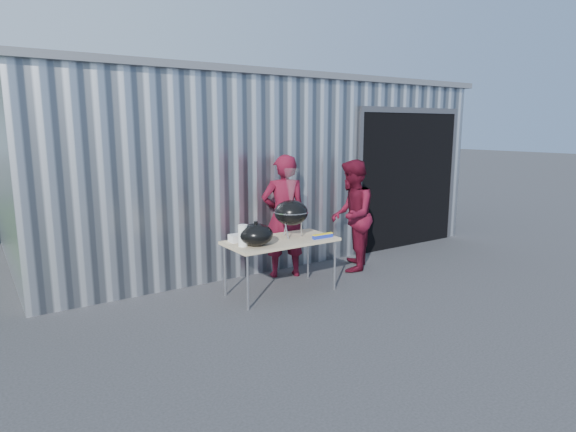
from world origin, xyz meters
TOP-DOWN VIEW (x-y plane):
  - ground at (0.00, 0.00)m, footprint 80.00×80.00m
  - building at (0.92, 4.59)m, footprint 8.20×6.20m
  - folding_table at (-0.17, 0.76)m, footprint 1.50×0.75m
  - kettle_grill at (0.02, 0.80)m, footprint 0.47×0.47m
  - grill_lid at (-0.62, 0.66)m, footprint 0.44×0.44m
  - paper_towels at (-0.78, 0.71)m, footprint 0.12×0.12m
  - white_tub at (-0.72, 0.98)m, footprint 0.20×0.15m
  - foil_box at (0.35, 0.51)m, footprint 0.32×0.05m
  - person_cook at (0.28, 1.38)m, footprint 0.79×0.65m
  - person_bystander at (1.36, 1.08)m, footprint 1.07×1.07m

SIDE VIEW (x-z plane):
  - ground at x=0.00m, z-range 0.00..0.00m
  - folding_table at x=-0.17m, z-range 0.33..1.08m
  - foil_box at x=0.35m, z-range 0.75..0.81m
  - white_tub at x=-0.72m, z-range 0.75..0.85m
  - person_bystander at x=1.36m, z-range 0.00..1.75m
  - paper_towels at x=-0.78m, z-range 0.75..1.03m
  - grill_lid at x=-0.62m, z-range 0.74..1.05m
  - person_cook at x=0.28m, z-range 0.00..1.85m
  - kettle_grill at x=0.02m, z-range 0.69..1.64m
  - building at x=0.92m, z-range -0.01..3.09m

